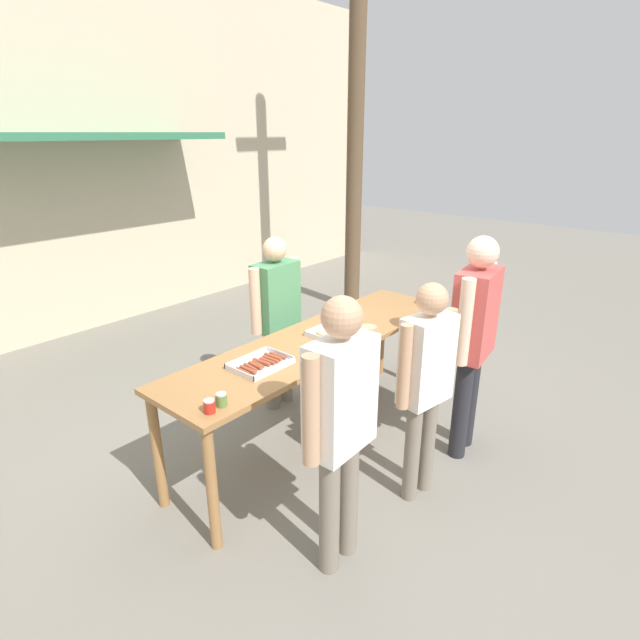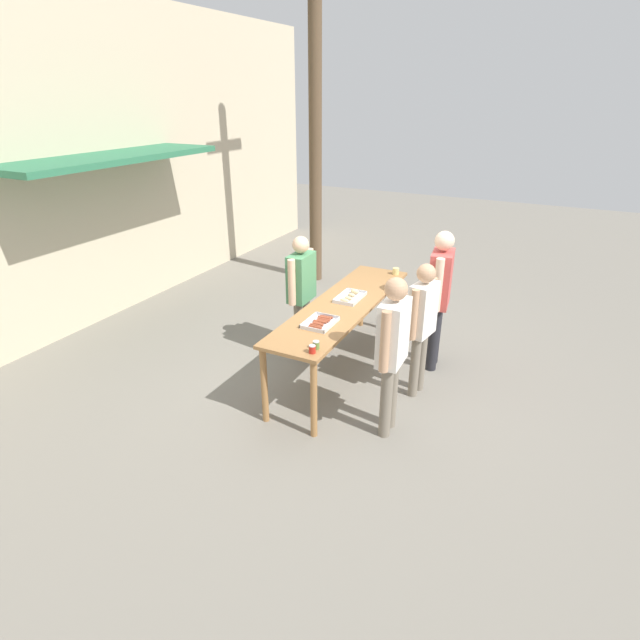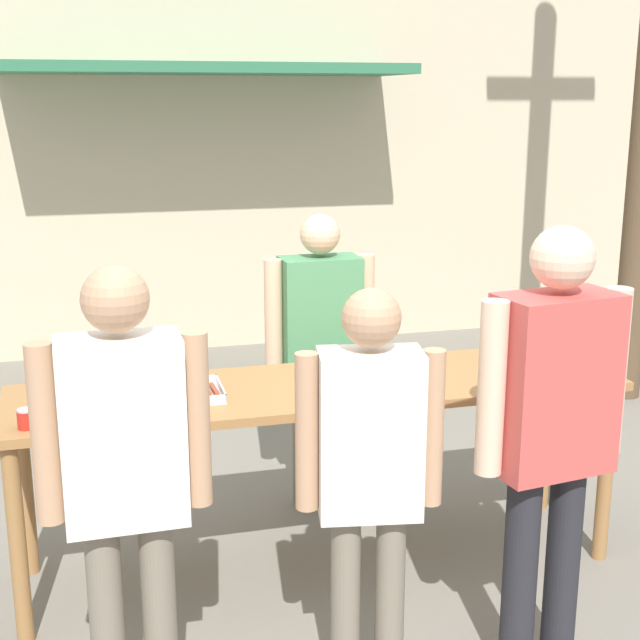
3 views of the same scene
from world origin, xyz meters
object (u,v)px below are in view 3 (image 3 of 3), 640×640
Objects in this scene: beer_cup at (592,368)px; person_customer_holding_hotdog at (125,465)px; food_tray_buns at (357,378)px; condiment_jar_ketchup at (51,416)px; person_customer_with_cup at (552,418)px; food_tray_sausages at (176,394)px; person_customer_waiting_in_line at (369,463)px; condiment_jar_mustard at (26,419)px; person_server_behind_table at (320,337)px.

beer_cup is 0.05× the size of person_customer_holding_hotdog.
condiment_jar_ketchup is (-1.35, -0.22, 0.02)m from food_tray_buns.
condiment_jar_ketchup is 0.74m from person_customer_holding_hotdog.
person_customer_with_cup is at bearing -130.16° from beer_cup.
person_customer_with_cup reaches higher than food_tray_sausages.
person_customer_waiting_in_line is at bearing -104.77° from food_tray_buns.
food_tray_sausages is at bearing 20.02° from condiment_jar_mustard.
person_customer_with_cup is (-0.64, -0.76, 0.09)m from beer_cup.
person_customer_with_cup reaches higher than condiment_jar_ketchup.
food_tray_sausages is at bearing 22.58° from condiment_jar_ketchup.
food_tray_buns is 5.54× the size of condiment_jar_ketchup.
condiment_jar_mustard is at bearing -22.28° from person_customer_waiting_in_line.
condiment_jar_mustard is 0.05× the size of person_server_behind_table.
beer_cup is (2.53, 0.01, 0.01)m from condiment_jar_mustard.
condiment_jar_mustard reaches higher than food_tray_sausages.
person_customer_holding_hotdog is at bearing -162.27° from beer_cup.
beer_cup is at bearing -140.89° from person_customer_waiting_in_line.
beer_cup is 0.06× the size of person_server_behind_table.
beer_cup reaches higher than food_tray_sausages.
condiment_jar_ketchup is (0.09, 0.01, 0.00)m from condiment_jar_mustard.
condiment_jar_mustard is at bearing -149.37° from person_server_behind_table.
beer_cup is at bearing 0.23° from condiment_jar_mustard.
beer_cup is 1.40m from person_server_behind_table.
person_server_behind_table is (0.01, 0.68, 0.02)m from food_tray_buns.
condiment_jar_mustard is 2.03m from person_customer_with_cup.
food_tray_buns is (0.83, 0.00, 0.01)m from food_tray_sausages.
condiment_jar_ketchup is 1.33m from person_customer_waiting_in_line.
person_customer_waiting_in_line is (0.57, -0.97, 0.02)m from food_tray_sausages.
condiment_jar_mustard is 0.89× the size of beer_cup.
person_customer_holding_hotdog is 1.54m from person_customer_with_cup.
food_tray_sausages is at bearing -45.25° from person_customer_with_cup.
beer_cup is 1.54m from person_customer_waiting_in_line.
person_customer_waiting_in_line is (-0.26, -1.65, -0.01)m from person_server_behind_table.
condiment_jar_ketchup is at bearing -30.73° from person_customer_with_cup.
food_tray_sausages is 0.66m from condiment_jar_mustard.
person_customer_holding_hotdog is 1.07× the size of person_customer_waiting_in_line.
beer_cup is (1.09, -0.21, 0.02)m from food_tray_buns.
condiment_jar_ketchup is 2.44m from beer_cup.
beer_cup is at bearing -40.92° from person_server_behind_table.
food_tray_buns is 0.27× the size of person_customer_holding_hotdog.
condiment_jar_ketchup is 1.62m from person_server_behind_table.
food_tray_buns is 1.42m from person_customer_holding_hotdog.
person_server_behind_table is (1.45, 0.90, -0.00)m from condiment_jar_mustard.
food_tray_sausages is 0.25× the size of person_server_behind_table.
food_tray_buns is at bearing 8.86° from condiment_jar_mustard.
beer_cup is (1.91, -0.21, 0.03)m from food_tray_sausages.
person_server_behind_table reaches higher than food_tray_buns.
condiment_jar_ketchup is 0.05× the size of person_server_behind_table.
condiment_jar_ketchup is 0.05× the size of person_customer_waiting_in_line.
food_tray_sausages is 4.95× the size of condiment_jar_ketchup.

